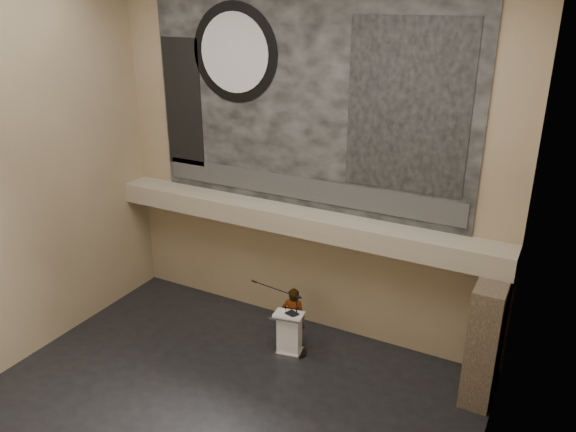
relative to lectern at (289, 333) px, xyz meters
The scene contains 20 objects.
floor 2.60m from the lectern, 99.15° to the right, with size 10.00×10.00×0.00m, color black.
wall_back 4.01m from the lectern, 105.10° to the left, with size 10.00×0.02×8.50m, color #887656.
wall_front 7.49m from the lectern, 93.55° to the right, with size 10.00×0.02×8.50m, color #887656.
wall_left 7.01m from the lectern, 155.13° to the right, with size 0.02×8.00×8.50m, color #887656.
wall_right 6.41m from the lectern, 28.59° to the right, with size 0.02×8.00×8.50m, color #887656.
soffit 2.67m from the lectern, 110.22° to the left, with size 10.00×0.80×0.50m, color gray.
sprinkler_left 3.10m from the lectern, 152.45° to the left, with size 0.04×0.04×0.06m, color #B2893D.
sprinkler_right 2.80m from the lectern, 34.94° to the left, with size 0.04×0.04×0.06m, color #B2893D.
banner 5.37m from the lectern, 105.40° to the left, with size 8.00×0.05×5.00m, color black.
banner_text_strip 3.43m from the lectern, 105.81° to the left, with size 7.76×0.02×0.55m, color #303030.
banner_clock_rim 6.68m from the lectern, 147.10° to the left, with size 2.30×2.30×0.02m, color black.
banner_clock_face 6.68m from the lectern, 147.47° to the left, with size 1.84×1.84×0.02m, color silver.
banner_building_print 5.79m from the lectern, 35.53° to the left, with size 2.60×0.02×3.60m, color black.
banner_brick_print 6.32m from the lectern, 159.46° to the left, with size 1.10×0.02×3.20m, color black.
stone_pier 4.37m from the lectern, ahead, with size 0.60×1.40×2.70m, color #3D3126.
lectern is the anchor object (origin of this frame).
binder 0.57m from the lectern, 19.92° to the right, with size 0.28×0.22×0.04m, color black.
papers 0.56m from the lectern, 156.45° to the right, with size 0.18×0.26×0.01m, color white.
speaker_person 0.43m from the lectern, 102.24° to the left, with size 0.56×0.37×1.54m, color silver.
mic_stand 0.33m from the lectern, 35.38° to the left, with size 1.56×0.52×1.60m.
Camera 1 is at (5.64, -7.45, 7.98)m, focal length 35.00 mm.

